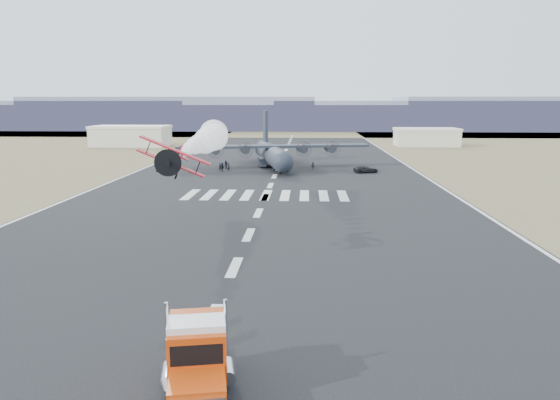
# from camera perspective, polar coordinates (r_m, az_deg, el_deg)

# --- Properties ---
(ground) EXTENTS (500.00, 500.00, 0.00)m
(ground) POSITION_cam_1_polar(r_m,az_deg,el_deg) (37.56, -7.24, -12.41)
(ground) COLOR black
(ground) RESTS_ON ground
(scrub_far) EXTENTS (500.00, 80.00, 0.00)m
(scrub_far) POSITION_cam_1_polar(r_m,az_deg,el_deg) (264.58, 1.44, 7.08)
(scrub_far) COLOR brown
(scrub_far) RESTS_ON ground
(runway_markings) EXTENTS (60.00, 260.00, 0.01)m
(runway_markings) POSITION_cam_1_polar(r_m,az_deg,el_deg) (95.42, -1.01, 1.53)
(runway_markings) COLOR silver
(runway_markings) RESTS_ON ground
(ridge_seg_b) EXTENTS (150.00, 50.00, 15.00)m
(ridge_seg_b) POSITION_cam_1_polar(r_m,az_deg,el_deg) (324.24, -22.30, 8.23)
(ridge_seg_b) COLOR gray
(ridge_seg_b) RESTS_ON ground
(ridge_seg_c) EXTENTS (150.00, 50.00, 17.00)m
(ridge_seg_c) POSITION_cam_1_polar(r_m,az_deg,el_deg) (302.69, -10.96, 8.90)
(ridge_seg_c) COLOR gray
(ridge_seg_c) RESTS_ON ground
(ridge_seg_d) EXTENTS (150.00, 50.00, 13.00)m
(ridge_seg_d) POSITION_cam_1_polar(r_m,az_deg,el_deg) (294.29, 1.59, 8.66)
(ridge_seg_d) COLOR gray
(ridge_seg_d) RESTS_ON ground
(ridge_seg_e) EXTENTS (150.00, 50.00, 15.00)m
(ridge_seg_e) POSITION_cam_1_polar(r_m,az_deg,el_deg) (300.00, 14.25, 8.57)
(ridge_seg_e) COLOR gray
(ridge_seg_e) RESTS_ON ground
(ridge_seg_f) EXTENTS (150.00, 50.00, 17.00)m
(ridge_seg_f) POSITION_cam_1_polar(r_m,az_deg,el_deg) (319.13, 25.89, 8.13)
(ridge_seg_f) COLOR gray
(ridge_seg_f) RESTS_ON ground
(hangar_left) EXTENTS (24.50, 14.50, 6.70)m
(hangar_left) POSITION_cam_1_polar(r_m,az_deg,el_deg) (188.69, -15.30, 6.50)
(hangar_left) COLOR beige
(hangar_left) RESTS_ON ground
(hangar_right) EXTENTS (20.50, 12.50, 5.90)m
(hangar_right) POSITION_cam_1_polar(r_m,az_deg,el_deg) (188.69, 15.04, 6.39)
(hangar_right) COLOR beige
(hangar_right) RESTS_ON ground
(semi_truck) EXTENTS (4.29, 9.09, 3.99)m
(semi_truck) POSITION_cam_1_polar(r_m,az_deg,el_deg) (28.18, -8.64, -16.08)
(semi_truck) COLOR black
(semi_truck) RESTS_ON ground
(aerobatic_biplane) EXTENTS (6.06, 5.80, 3.78)m
(aerobatic_biplane) POSITION_cam_1_polar(r_m,az_deg,el_deg) (48.86, -11.15, 4.28)
(aerobatic_biplane) COLOR red
(smoke_trail) EXTENTS (4.07, 29.93, 4.07)m
(smoke_trail) POSITION_cam_1_polar(r_m,az_deg,el_deg) (73.15, -7.28, 6.46)
(smoke_trail) COLOR white
(transport_aircraft) EXTENTS (42.65, 34.92, 12.36)m
(transport_aircraft) POSITION_cam_1_polar(r_m,az_deg,el_deg) (123.04, -0.84, 4.97)
(transport_aircraft) COLOR #1E222D
(transport_aircraft) RESTS_ON ground
(support_vehicle) EXTENTS (5.46, 3.50, 1.40)m
(support_vehicle) POSITION_cam_1_polar(r_m,az_deg,el_deg) (114.10, 8.98, 3.18)
(support_vehicle) COLOR black
(support_vehicle) RESTS_ON ground
(crew_a) EXTENTS (0.82, 0.79, 1.76)m
(crew_a) POSITION_cam_1_polar(r_m,az_deg,el_deg) (116.41, -5.39, 3.49)
(crew_a) COLOR black
(crew_a) RESTS_ON ground
(crew_b) EXTENTS (0.86, 0.58, 1.68)m
(crew_b) POSITION_cam_1_polar(r_m,az_deg,el_deg) (117.12, 0.13, 3.55)
(crew_b) COLOR black
(crew_b) RESTS_ON ground
(crew_c) EXTENTS (1.08, 0.63, 1.58)m
(crew_c) POSITION_cam_1_polar(r_m,az_deg,el_deg) (118.61, 3.47, 3.60)
(crew_c) COLOR black
(crew_c) RESTS_ON ground
(crew_d) EXTENTS (1.15, 1.18, 1.87)m
(crew_d) POSITION_cam_1_polar(r_m,az_deg,el_deg) (114.12, 0.82, 3.43)
(crew_d) COLOR black
(crew_d) RESTS_ON ground
(crew_e) EXTENTS (0.93, 0.79, 1.63)m
(crew_e) POSITION_cam_1_polar(r_m,az_deg,el_deg) (114.85, -0.68, 3.41)
(crew_e) COLOR black
(crew_e) RESTS_ON ground
(crew_f) EXTENTS (1.65, 1.59, 1.87)m
(crew_f) POSITION_cam_1_polar(r_m,az_deg,el_deg) (115.47, -6.07, 3.45)
(crew_f) COLOR black
(crew_f) RESTS_ON ground
(crew_g) EXTENTS (0.77, 0.77, 1.64)m
(crew_g) POSITION_cam_1_polar(r_m,az_deg,el_deg) (116.70, -6.27, 3.46)
(crew_g) COLOR black
(crew_g) RESTS_ON ground
(crew_h) EXTENTS (1.03, 0.91, 1.80)m
(crew_h) POSITION_cam_1_polar(r_m,az_deg,el_deg) (120.08, -5.66, 3.70)
(crew_h) COLOR black
(crew_h) RESTS_ON ground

